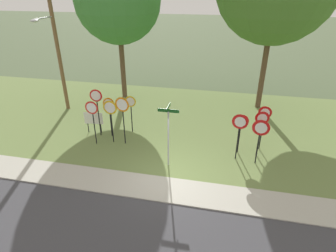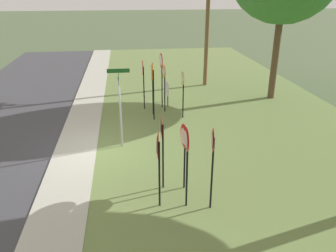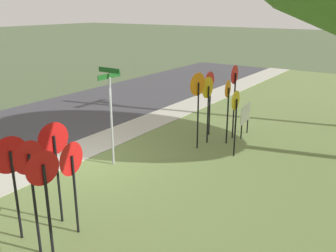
{
  "view_description": "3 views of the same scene",
  "coord_description": "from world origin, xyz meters",
  "views": [
    {
      "loc": [
        2.12,
        -9.86,
        7.73
      ],
      "look_at": [
        -0.6,
        2.75,
        1.21
      ],
      "focal_mm": 29.7,
      "sensor_mm": 36.0,
      "label": 1
    },
    {
      "loc": [
        12.08,
        1.2,
        5.9
      ],
      "look_at": [
        0.92,
        2.65,
        1.26
      ],
      "focal_mm": 36.63,
      "sensor_mm": 36.0,
      "label": 2
    },
    {
      "loc": [
        7.85,
        8.55,
        4.83
      ],
      "look_at": [
        -0.67,
        2.77,
        1.51
      ],
      "focal_mm": 39.71,
      "sensor_mm": 36.0,
      "label": 3
    }
  ],
  "objects": [
    {
      "name": "yield_sign_near_left",
      "position": [
        4.17,
        3.41,
        1.83
      ],
      "size": [
        0.64,
        0.14,
        2.43
      ],
      "rotation": [
        0.0,
        0.0,
        -0.16
      ],
      "color": "black",
      "rests_on": "grass_median"
    },
    {
      "name": "yield_sign_center",
      "position": [
        3.05,
        2.85,
        1.61
      ],
      "size": [
        0.73,
        0.14,
        2.12
      ],
      "rotation": [
        0.0,
        0.0,
        0.14
      ],
      "color": "black",
      "rests_on": "grass_median"
    },
    {
      "name": "road_asphalt",
      "position": [
        0.0,
        -4.8,
        0.01
      ],
      "size": [
        44.0,
        6.4,
        0.01
      ],
      "primitive_type": "cube",
      "color": "#3D3D42",
      "rests_on": "ground_plane"
    },
    {
      "name": "yield_sign_far_right",
      "position": [
        3.98,
        2.75,
        1.83
      ],
      "size": [
        0.66,
        0.1,
        2.42
      ],
      "rotation": [
        0.0,
        0.0,
        0.02
      ],
      "color": "black",
      "rests_on": "grass_median"
    },
    {
      "name": "stop_sign_center_tall",
      "position": [
        -3.97,
        3.1,
        1.7
      ],
      "size": [
        0.61,
        0.12,
        2.34
      ],
      "rotation": [
        0.0,
        0.0,
        0.13
      ],
      "color": "black",
      "rests_on": "grass_median"
    },
    {
      "name": "stop_sign_far_center",
      "position": [
        -2.99,
        3.84,
        1.64
      ],
      "size": [
        0.63,
        0.1,
        2.23
      ],
      "rotation": [
        0.0,
        0.0,
        0.04
      ],
      "color": "black",
      "rests_on": "grass_median"
    },
    {
      "name": "stop_sign_far_right",
      "position": [
        -4.62,
        3.04,
        2.05
      ],
      "size": [
        0.69,
        0.11,
        2.78
      ],
      "rotation": [
        0.0,
        0.0,
        0.09
      ],
      "color": "black",
      "rests_on": "grass_median"
    },
    {
      "name": "stop_sign_near_left",
      "position": [
        -2.93,
        2.46,
        2.01
      ],
      "size": [
        0.78,
        0.14,
        2.69
      ],
      "rotation": [
        0.0,
        0.0,
        -0.14
      ],
      "color": "black",
      "rests_on": "grass_median"
    },
    {
      "name": "notice_board",
      "position": [
        -5.11,
        3.34,
        0.87
      ],
      "size": [
        1.1,
        0.14,
        1.25
      ],
      "rotation": [
        0.0,
        0.0,
        0.1
      ],
      "color": "black",
      "rests_on": "grass_median"
    },
    {
      "name": "ground_plane",
      "position": [
        0.0,
        0.0,
        0.0
      ],
      "size": [
        160.0,
        160.0,
        0.0
      ],
      "primitive_type": "plane",
      "color": "#4C5B3D"
    },
    {
      "name": "stop_sign_far_left",
      "position": [
        -3.62,
        2.48,
        1.82
      ],
      "size": [
        0.75,
        0.09,
        2.44
      ],
      "rotation": [
        0.0,
        0.0,
        -0.01
      ],
      "color": "black",
      "rests_on": "grass_median"
    },
    {
      "name": "grass_median",
      "position": [
        0.0,
        6.0,
        0.02
      ],
      "size": [
        44.0,
        12.0,
        0.04
      ],
      "primitive_type": "cube",
      "color": "olive",
      "rests_on": "ground_plane"
    },
    {
      "name": "sidewalk_strip",
      "position": [
        0.0,
        -0.8,
        0.03
      ],
      "size": [
        44.0,
        1.6,
        0.06
      ],
      "primitive_type": "cube",
      "color": "#ADAA9E",
      "rests_on": "ground_plane"
    },
    {
      "name": "yield_sign_far_left",
      "position": [
        2.95,
        2.2,
        1.85
      ],
      "size": [
        0.75,
        0.14,
        2.42
      ],
      "rotation": [
        0.0,
        0.0,
        -0.14
      ],
      "color": "black",
      "rests_on": "grass_median"
    },
    {
      "name": "yield_sign_near_right",
      "position": [
        3.89,
        1.99,
        1.77
      ],
      "size": [
        0.79,
        0.15,
        2.33
      ],
      "rotation": [
        0.0,
        0.0,
        -0.15
      ],
      "color": "black",
      "rests_on": "grass_median"
    },
    {
      "name": "stop_sign_near_right",
      "position": [
        -4.46,
        2.11,
        1.84
      ],
      "size": [
        0.7,
        0.09,
        2.48
      ],
      "rotation": [
        0.0,
        0.0,
        0.0
      ],
      "color": "black",
      "rests_on": "grass_median"
    },
    {
      "name": "street_name_post",
      "position": [
        -0.21,
        0.99,
        1.87
      ],
      "size": [
        0.96,
        0.82,
        3.08
      ],
      "rotation": [
        0.0,
        0.0,
        -0.0
      ],
      "color": "#9EA0A8",
      "rests_on": "grass_median"
    }
  ]
}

